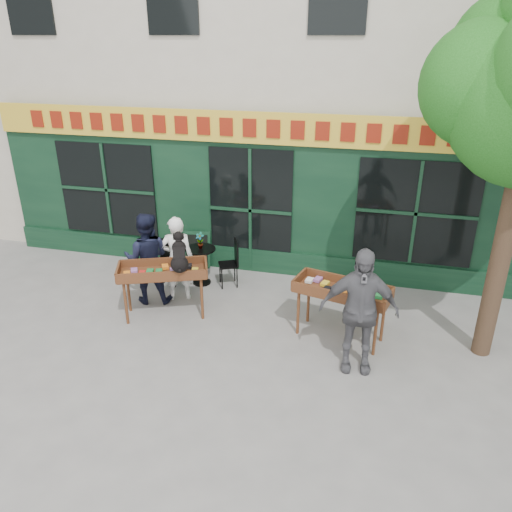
# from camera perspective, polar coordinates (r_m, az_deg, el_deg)

# --- Properties ---
(ground) EXTENTS (80.00, 80.00, 0.00)m
(ground) POSITION_cam_1_polar(r_m,az_deg,el_deg) (8.73, -4.47, -7.97)
(ground) COLOR slate
(ground) RESTS_ON ground
(building) EXTENTS (14.00, 7.26, 10.00)m
(building) POSITION_cam_1_polar(r_m,az_deg,el_deg) (13.21, 3.77, 25.51)
(building) COLOR beige
(building) RESTS_ON ground
(book_cart_center) EXTENTS (1.62, 1.13, 0.99)m
(book_cart_center) POSITION_cam_1_polar(r_m,az_deg,el_deg) (8.80, -10.59, -1.97)
(book_cart_center) COLOR brown
(book_cart_center) RESTS_ON ground
(dog) EXTENTS (0.54, 0.68, 0.60)m
(dog) POSITION_cam_1_polar(r_m,az_deg,el_deg) (8.43, -8.80, 0.48)
(dog) COLOR black
(dog) RESTS_ON book_cart_center
(woman) EXTENTS (0.70, 0.58, 1.64)m
(woman) POSITION_cam_1_polar(r_m,az_deg,el_deg) (9.33, -8.99, -0.30)
(woman) COLOR white
(woman) RESTS_ON ground
(book_cart_right) EXTENTS (1.61, 0.97, 0.99)m
(book_cart_right) POSITION_cam_1_polar(r_m,az_deg,el_deg) (8.12, 9.78, -4.22)
(book_cart_right) COLOR brown
(book_cart_right) RESTS_ON ground
(man_right) EXTENTS (1.18, 0.59, 1.94)m
(man_right) POSITION_cam_1_polar(r_m,az_deg,el_deg) (7.38, 11.66, -6.12)
(man_right) COLOR #535357
(man_right) RESTS_ON ground
(bistro_table) EXTENTS (0.60, 0.60, 0.76)m
(bistro_table) POSITION_cam_1_polar(r_m,az_deg,el_deg) (9.95, -6.33, -0.30)
(bistro_table) COLOR black
(bistro_table) RESTS_ON ground
(bistro_chair_left) EXTENTS (0.47, 0.46, 0.95)m
(bistro_chair_left) POSITION_cam_1_polar(r_m,az_deg,el_deg) (10.11, -9.84, -0.02)
(bistro_chair_left) COLOR black
(bistro_chair_left) RESTS_ON ground
(bistro_chair_right) EXTENTS (0.48, 0.48, 0.95)m
(bistro_chair_right) POSITION_cam_1_polar(r_m,az_deg,el_deg) (9.83, -2.70, -0.38)
(bistro_chair_right) COLOR black
(bistro_chair_right) RESTS_ON ground
(potted_plant) EXTENTS (0.18, 0.13, 0.33)m
(potted_plant) POSITION_cam_1_polar(r_m,az_deg,el_deg) (9.80, -6.43, 1.77)
(potted_plant) COLOR gray
(potted_plant) RESTS_ON bistro_table
(man_left) EXTENTS (0.99, 0.85, 1.73)m
(man_left) POSITION_cam_1_polar(r_m,az_deg,el_deg) (9.33, -12.34, -0.26)
(man_left) COLOR black
(man_left) RESTS_ON ground
(chalkboard) EXTENTS (0.58, 0.28, 0.79)m
(chalkboard) POSITION_cam_1_polar(r_m,az_deg,el_deg) (10.73, -6.76, 0.71)
(chalkboard) COLOR black
(chalkboard) RESTS_ON ground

